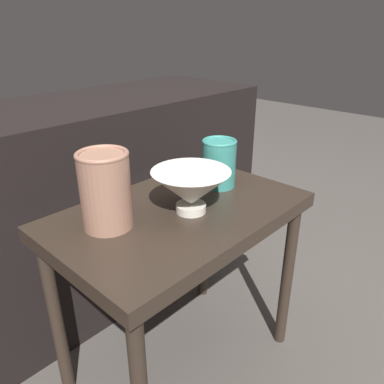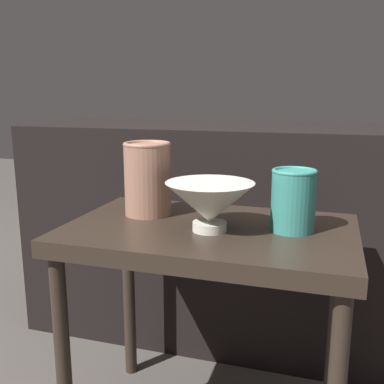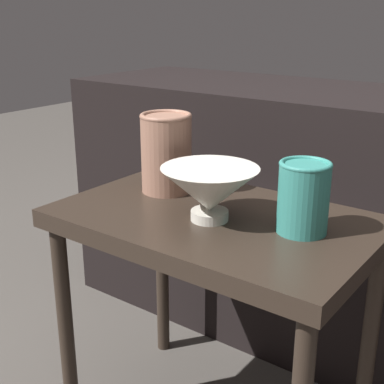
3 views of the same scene
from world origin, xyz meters
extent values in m
cube|color=#2D231C|center=(0.00, 0.00, 0.54)|extent=(0.67, 0.43, 0.04)
cylinder|color=#2D231C|center=(-0.30, -0.18, 0.26)|extent=(0.04, 0.04, 0.52)
cylinder|color=#2D231C|center=(-0.30, 0.18, 0.26)|extent=(0.04, 0.04, 0.52)
cylinder|color=#2D231C|center=(0.30, 0.18, 0.26)|extent=(0.04, 0.04, 0.52)
cube|color=black|center=(0.00, 0.55, 0.38)|extent=(1.56, 0.50, 0.76)
cylinder|color=silver|center=(0.01, -0.03, 0.57)|extent=(0.08, 0.08, 0.02)
cone|color=silver|center=(0.01, -0.03, 0.63)|extent=(0.20, 0.20, 0.09)
cylinder|color=#996B56|center=(-0.18, 0.06, 0.65)|extent=(0.12, 0.12, 0.18)
torus|color=#996B56|center=(-0.18, 0.06, 0.74)|extent=(0.12, 0.12, 0.01)
cylinder|color=teal|center=(0.19, 0.02, 0.63)|extent=(0.10, 0.10, 0.14)
torus|color=teal|center=(0.19, 0.02, 0.70)|extent=(0.10, 0.10, 0.01)
camera|label=1|loc=(-0.62, -0.63, 1.01)|focal=35.00mm
camera|label=2|loc=(0.26, -0.98, 0.87)|focal=42.00mm
camera|label=3|loc=(0.59, -0.88, 0.97)|focal=50.00mm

